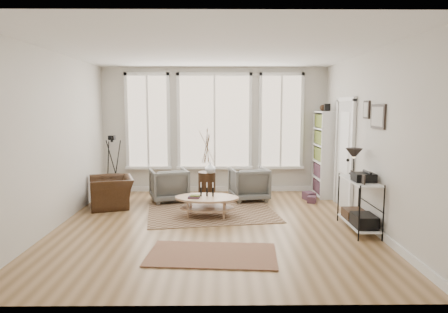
{
  "coord_description": "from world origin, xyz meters",
  "views": [
    {
      "loc": [
        0.13,
        -6.58,
        2.01
      ],
      "look_at": [
        0.2,
        0.6,
        1.1
      ],
      "focal_mm": 32.0,
      "sensor_mm": 36.0,
      "label": 1
    }
  ],
  "objects_px": {
    "bookcase": "(323,154)",
    "low_shelf": "(359,199)",
    "side_table": "(207,163)",
    "armchair_right": "(249,184)",
    "armchair_left": "(169,185)",
    "accent_chair": "(112,192)",
    "coffee_table": "(207,201)"
  },
  "relations": [
    {
      "from": "bookcase",
      "to": "low_shelf",
      "type": "relative_size",
      "value": 1.58
    },
    {
      "from": "low_shelf",
      "to": "side_table",
      "type": "height_order",
      "value": "side_table"
    },
    {
      "from": "low_shelf",
      "to": "armchair_right",
      "type": "bearing_deg",
      "value": 127.59
    },
    {
      "from": "low_shelf",
      "to": "armchair_left",
      "type": "distance_m",
      "value": 3.92
    },
    {
      "from": "armchair_left",
      "to": "accent_chair",
      "type": "distance_m",
      "value": 1.19
    },
    {
      "from": "armchair_right",
      "to": "coffee_table",
      "type": "bearing_deg",
      "value": 45.1
    },
    {
      "from": "armchair_right",
      "to": "side_table",
      "type": "xyz_separation_m",
      "value": [
        -0.91,
        0.24,
        0.42
      ]
    },
    {
      "from": "armchair_left",
      "to": "side_table",
      "type": "bearing_deg",
      "value": -175.66
    },
    {
      "from": "bookcase",
      "to": "armchair_right",
      "type": "xyz_separation_m",
      "value": [
        -1.69,
        -0.4,
        -0.6
      ]
    },
    {
      "from": "accent_chair",
      "to": "side_table",
      "type": "bearing_deg",
      "value": 94.24
    },
    {
      "from": "side_table",
      "to": "coffee_table",
      "type": "bearing_deg",
      "value": -88.35
    },
    {
      "from": "low_shelf",
      "to": "armchair_left",
      "type": "height_order",
      "value": "low_shelf"
    },
    {
      "from": "low_shelf",
      "to": "coffee_table",
      "type": "xyz_separation_m",
      "value": [
        -2.5,
        0.82,
        -0.22
      ]
    },
    {
      "from": "coffee_table",
      "to": "armchair_left",
      "type": "height_order",
      "value": "armchair_left"
    },
    {
      "from": "bookcase",
      "to": "low_shelf",
      "type": "distance_m",
      "value": 2.56
    },
    {
      "from": "bookcase",
      "to": "armchair_left",
      "type": "bearing_deg",
      "value": -171.95
    },
    {
      "from": "coffee_table",
      "to": "armchair_left",
      "type": "relative_size",
      "value": 1.6
    },
    {
      "from": "armchair_right",
      "to": "side_table",
      "type": "relative_size",
      "value": 0.49
    },
    {
      "from": "bookcase",
      "to": "low_shelf",
      "type": "bearing_deg",
      "value": -91.28
    },
    {
      "from": "armchair_right",
      "to": "bookcase",
      "type": "bearing_deg",
      "value": -177.78
    },
    {
      "from": "coffee_table",
      "to": "armchair_right",
      "type": "height_order",
      "value": "armchair_right"
    },
    {
      "from": "bookcase",
      "to": "low_shelf",
      "type": "xyz_separation_m",
      "value": [
        -0.06,
        -2.52,
        -0.44
      ]
    },
    {
      "from": "armchair_left",
      "to": "armchair_right",
      "type": "relative_size",
      "value": 0.99
    },
    {
      "from": "armchair_left",
      "to": "side_table",
      "type": "distance_m",
      "value": 0.95
    },
    {
      "from": "low_shelf",
      "to": "coffee_table",
      "type": "height_order",
      "value": "low_shelf"
    },
    {
      "from": "coffee_table",
      "to": "armchair_right",
      "type": "distance_m",
      "value": 1.56
    },
    {
      "from": "accent_chair",
      "to": "coffee_table",
      "type": "bearing_deg",
      "value": 50.25
    },
    {
      "from": "side_table",
      "to": "armchair_left",
      "type": "bearing_deg",
      "value": -158.06
    },
    {
      "from": "armchair_left",
      "to": "accent_chair",
      "type": "xyz_separation_m",
      "value": [
        -1.09,
        -0.47,
        -0.05
      ]
    },
    {
      "from": "low_shelf",
      "to": "coffee_table",
      "type": "bearing_deg",
      "value": 161.79
    },
    {
      "from": "bookcase",
      "to": "coffee_table",
      "type": "height_order",
      "value": "bookcase"
    },
    {
      "from": "bookcase",
      "to": "armchair_left",
      "type": "xyz_separation_m",
      "value": [
        -3.39,
        -0.48,
        -0.61
      ]
    }
  ]
}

